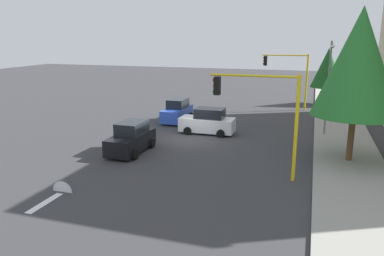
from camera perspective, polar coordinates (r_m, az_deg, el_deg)
ground_plane at (r=27.45m, az=-0.05°, el=-1.70°), size 120.00×120.00×0.00m
sidewalk_kerb at (r=31.11m, az=21.71°, el=-0.69°), size 80.00×4.00×0.15m
lane_arrow_near at (r=19.09m, az=-19.94°, el=-9.68°), size 2.40×1.10×1.10m
traffic_signal_near_left at (r=19.62m, az=10.38°, el=3.52°), size 0.36×4.59×5.52m
traffic_signal_far_left at (r=39.38m, az=14.41°, el=8.48°), size 0.36×4.59×5.60m
street_lamp_curbside at (r=28.94m, az=20.04°, el=7.05°), size 2.15×0.28×7.00m
tree_roadside_near at (r=23.32m, az=23.97°, el=9.10°), size 4.89×4.89×8.97m
tree_roadside_far at (r=43.31m, az=19.87°, el=8.57°), size 3.36×3.36×6.10m
car_black at (r=24.57m, az=-9.20°, el=-1.58°), size 4.20×2.02×1.98m
car_blue at (r=33.03m, az=-2.25°, el=2.55°), size 4.16×1.95×1.98m
car_white at (r=28.91m, az=2.39°, el=0.92°), size 1.99×4.18×1.98m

